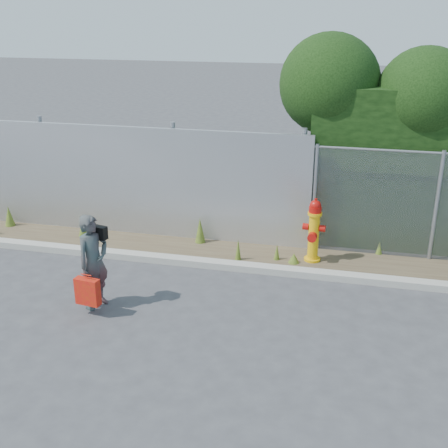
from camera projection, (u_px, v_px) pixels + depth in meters
ground at (222, 322)px, 8.27m from camera, size 80.00×80.00×0.00m
curb at (246, 267)px, 9.88m from camera, size 16.00×0.22×0.12m
weed_strip at (281, 254)px, 10.31m from camera, size 16.00×1.27×0.51m
corrugated_fence at (99, 179)px, 11.28m from camera, size 8.50×0.21×2.30m
fire_hydrant at (314, 232)px, 10.03m from camera, size 0.40×0.36×1.21m
woman at (93, 262)px, 8.47m from camera, size 0.55×0.64×1.49m
red_tote_bag at (88, 291)px, 8.33m from camera, size 0.38×0.14×0.49m
black_shoulder_bag at (99, 232)px, 8.44m from camera, size 0.27×0.11×0.20m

